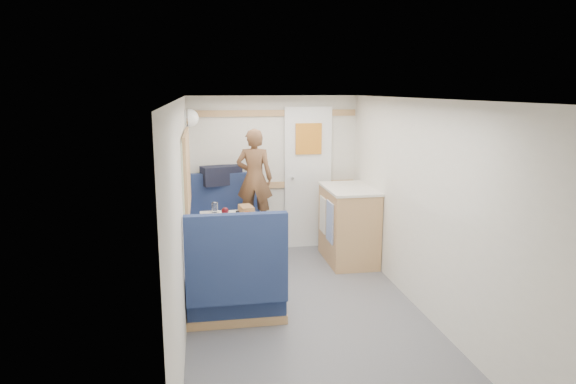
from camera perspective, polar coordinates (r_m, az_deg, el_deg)
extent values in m
plane|color=#515156|center=(4.86, 2.28, -14.01)|extent=(4.50, 4.50, 0.00)
plane|color=silver|center=(4.39, 2.49, 10.28)|extent=(4.50, 4.50, 0.00)
cube|color=silver|center=(6.70, -1.61, 2.08)|extent=(2.20, 0.02, 2.00)
cube|color=silver|center=(4.43, -11.70, -3.01)|extent=(0.02, 4.50, 2.00)
cube|color=silver|center=(4.87, 15.16, -1.89)|extent=(0.02, 4.50, 2.00)
cube|color=#B0804F|center=(6.70, -1.57, 0.79)|extent=(2.15, 0.02, 0.08)
cube|color=#B0804F|center=(6.59, -1.62, 8.75)|extent=(2.15, 0.02, 0.08)
cube|color=#B0B89C|center=(5.36, -11.24, 2.22)|extent=(0.04, 1.30, 0.72)
cube|color=white|center=(6.75, 2.22, 1.56)|extent=(0.62, 0.04, 1.86)
cube|color=orange|center=(6.66, 2.31, 5.93)|extent=(0.34, 0.03, 0.40)
cylinder|color=silver|center=(6.66, 0.45, 1.60)|extent=(0.04, 0.10, 0.04)
cube|color=white|center=(5.48, -6.51, -3.32)|extent=(0.62, 0.92, 0.04)
cylinder|color=silver|center=(5.58, -6.43, -6.79)|extent=(0.08, 0.08, 0.66)
cylinder|color=silver|center=(5.69, -6.35, -10.00)|extent=(0.36, 0.36, 0.03)
cube|color=#172A4B|center=(6.38, -6.82, -5.63)|extent=(0.88, 0.50, 0.45)
cube|color=#172A4B|center=(6.54, -7.03, -1.36)|extent=(0.88, 0.10, 0.80)
cube|color=#B0804F|center=(6.43, -6.78, -7.21)|extent=(0.90, 0.52, 0.08)
cube|color=#172A4B|center=(4.87, -5.85, -11.11)|extent=(0.88, 0.50, 0.45)
cube|color=#172A4B|center=(4.46, -5.71, -7.43)|extent=(0.88, 0.10, 0.80)
cube|color=#B0804F|center=(4.94, -5.80, -13.09)|extent=(0.90, 0.52, 0.08)
cube|color=#B0804F|center=(6.53, -7.10, 0.69)|extent=(0.90, 0.14, 0.04)
sphere|color=white|center=(6.15, -10.84, 8.09)|extent=(0.20, 0.20, 0.20)
cube|color=#B0804F|center=(6.31, 6.73, -3.69)|extent=(0.54, 0.90, 0.90)
cube|color=silver|center=(6.21, 6.82, 0.37)|extent=(0.56, 0.92, 0.03)
cube|color=#5972B2|center=(6.05, 4.67, -3.34)|extent=(0.01, 0.30, 0.48)
cube|color=silver|center=(6.38, 3.88, -2.53)|extent=(0.01, 0.28, 0.44)
imported|color=brown|center=(6.10, -3.75, 1.53)|extent=(0.49, 0.38, 1.18)
cube|color=black|center=(6.51, -7.44, 1.86)|extent=(0.54, 0.37, 0.23)
cube|color=silver|center=(5.19, -5.12, -3.81)|extent=(0.29, 0.34, 0.02)
sphere|color=#DB5C09|center=(5.44, -4.57, -2.62)|extent=(0.07, 0.07, 0.07)
cube|color=#D6BE7C|center=(5.21, -5.62, -3.44)|extent=(0.11, 0.08, 0.04)
cylinder|color=white|center=(5.35, -6.98, -3.42)|extent=(0.06, 0.06, 0.01)
cylinder|color=white|center=(5.34, -6.99, -2.88)|extent=(0.01, 0.01, 0.10)
sphere|color=#42070E|center=(5.32, -7.01, -2.10)|extent=(0.08, 0.08, 0.08)
cylinder|color=white|center=(5.09, -7.23, -3.52)|extent=(0.08, 0.08, 0.12)
cylinder|color=white|center=(5.82, -8.13, -1.71)|extent=(0.07, 0.07, 0.11)
cylinder|color=#954315|center=(5.43, -4.56, -2.68)|extent=(0.06, 0.06, 0.09)
cylinder|color=black|center=(5.45, -5.62, -2.61)|extent=(0.04, 0.04, 0.10)
cylinder|color=white|center=(5.54, -7.68, -2.51)|extent=(0.03, 0.03, 0.09)
cube|color=olive|center=(5.67, -4.66, -2.04)|extent=(0.17, 0.26, 0.10)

